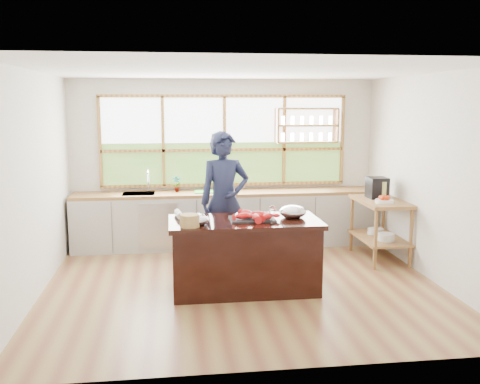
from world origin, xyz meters
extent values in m
plane|color=olive|center=(0.00, 0.00, 0.00)|extent=(5.00, 5.00, 0.00)
cube|color=beige|center=(0.00, 2.25, 1.35)|extent=(5.00, 0.02, 2.70)
cube|color=beige|center=(0.00, -2.25, 1.35)|extent=(5.00, 0.02, 2.70)
cube|color=beige|center=(-2.50, 0.00, 1.35)|extent=(0.02, 4.50, 2.70)
cube|color=beige|center=(2.50, 0.00, 1.35)|extent=(0.02, 4.50, 2.70)
cube|color=white|center=(0.00, 0.00, 2.70)|extent=(5.00, 4.50, 0.02)
cube|color=#B08B3D|center=(0.00, 2.22, 1.70)|extent=(4.05, 0.06, 1.50)
cube|color=silver|center=(0.00, 2.24, 2.05)|extent=(3.98, 0.01, 0.75)
cube|color=#326220|center=(0.00, 2.24, 1.32)|extent=(3.98, 0.01, 0.70)
cube|color=#B08B3D|center=(1.35, 2.11, 2.23)|extent=(1.00, 0.28, 0.03)
cube|color=#B08B3D|center=(1.35, 2.11, 1.95)|extent=(1.00, 0.28, 0.03)
cube|color=#B08B3D|center=(1.35, 2.11, 1.67)|extent=(1.00, 0.28, 0.03)
cube|color=#B08B3D|center=(0.85, 2.11, 1.95)|extent=(0.03, 0.28, 0.55)
cube|color=#B08B3D|center=(1.85, 2.11, 1.95)|extent=(0.03, 0.28, 0.55)
cube|color=#ACA9A2|center=(0.00, 1.94, 0.42)|extent=(4.90, 0.62, 0.85)
cube|color=#B5B7BC|center=(-1.10, 1.62, 0.43)|extent=(0.60, 0.01, 0.72)
cube|color=olive|center=(0.00, 1.94, 0.88)|extent=(4.90, 0.62, 0.05)
cube|color=#B5B7BC|center=(-1.40, 1.94, 0.82)|extent=(0.50, 0.42, 0.16)
cube|color=olive|center=(2.45, 0.40, 0.45)|extent=(0.04, 0.04, 0.90)
cube|color=olive|center=(2.45, 1.40, 0.45)|extent=(0.04, 0.04, 0.90)
cube|color=olive|center=(1.93, 0.40, 0.45)|extent=(0.04, 0.04, 0.90)
cube|color=olive|center=(1.93, 1.40, 0.45)|extent=(0.04, 0.04, 0.90)
cube|color=olive|center=(2.19, 0.90, 0.32)|extent=(0.62, 1.10, 0.03)
cube|color=olive|center=(2.19, 0.90, 0.88)|extent=(0.62, 1.10, 0.05)
cylinder|color=silver|center=(2.19, 0.65, 0.39)|extent=(0.24, 0.24, 0.11)
cylinder|color=silver|center=(2.19, 1.05, 0.38)|extent=(0.24, 0.24, 0.09)
cube|color=black|center=(0.00, -0.20, 0.42)|extent=(1.77, 0.82, 0.84)
cube|color=black|center=(0.00, -0.20, 0.87)|extent=(1.85, 0.90, 0.06)
imported|color=#171C36|center=(-0.16, 0.72, 0.97)|extent=(0.77, 0.57, 1.93)
imported|color=slate|center=(-0.80, 2.00, 1.03)|extent=(0.15, 0.12, 0.27)
cube|color=green|center=(-0.32, 1.94, 0.91)|extent=(0.41, 0.31, 0.01)
cube|color=black|center=(2.19, 1.07, 1.06)|extent=(0.28, 0.30, 0.31)
cylinder|color=#BABC60|center=(2.24, 0.92, 1.03)|extent=(0.08, 0.08, 0.27)
cylinder|color=silver|center=(2.14, 0.65, 0.93)|extent=(0.26, 0.26, 0.05)
sphere|color=#BC2B09|center=(2.19, 0.65, 0.97)|extent=(0.07, 0.07, 0.07)
sphere|color=#BC2B09|center=(2.16, 0.70, 0.97)|extent=(0.07, 0.07, 0.07)
sphere|color=#BC2B09|center=(2.10, 0.68, 0.97)|extent=(0.07, 0.07, 0.07)
sphere|color=#BC2B09|center=(2.10, 0.62, 0.97)|extent=(0.07, 0.07, 0.07)
sphere|color=#BC2B09|center=(2.16, 0.60, 0.97)|extent=(0.07, 0.07, 0.07)
cube|color=black|center=(0.10, -0.20, 0.91)|extent=(0.55, 0.40, 0.02)
ellipsoid|color=red|center=(-0.02, -0.25, 0.96)|extent=(0.23, 0.15, 0.08)
ellipsoid|color=red|center=(0.18, -0.18, 0.96)|extent=(0.23, 0.14, 0.08)
ellipsoid|color=red|center=(0.28, -0.30, 0.96)|extent=(0.21, 0.21, 0.08)
ellipsoid|color=red|center=(0.05, -0.08, 0.96)|extent=(0.18, 0.23, 0.08)
ellipsoid|color=red|center=(0.12, -0.34, 0.96)|extent=(0.11, 0.22, 0.08)
ellipsoid|color=#B5B7BC|center=(-0.60, -0.39, 0.96)|extent=(0.30, 0.30, 0.14)
ellipsoid|color=#B5B7BC|center=(0.62, -0.13, 0.97)|extent=(0.34, 0.34, 0.16)
cylinder|color=white|center=(0.29, -0.47, 0.90)|extent=(0.06, 0.06, 0.01)
cylinder|color=white|center=(0.29, -0.47, 0.97)|extent=(0.01, 0.01, 0.13)
ellipsoid|color=white|center=(0.29, -0.47, 1.07)|extent=(0.08, 0.08, 0.10)
cylinder|color=tan|center=(-0.68, -0.49, 0.97)|extent=(0.23, 0.23, 0.15)
cylinder|color=silver|center=(-0.80, 0.06, 0.94)|extent=(0.12, 0.31, 0.08)
camera|label=1|loc=(-0.88, -6.54, 2.31)|focal=40.00mm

